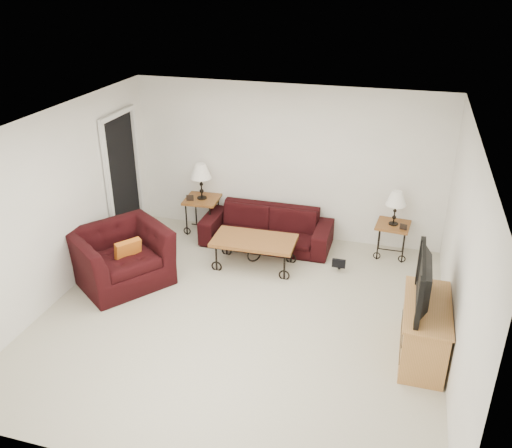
{
  "coord_description": "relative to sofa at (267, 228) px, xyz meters",
  "views": [
    {
      "loc": [
        1.77,
        -5.46,
        4.07
      ],
      "look_at": [
        0.0,
        0.7,
        1.0
      ],
      "focal_mm": 37.72,
      "sensor_mm": 36.0,
      "label": 1
    }
  ],
  "objects": [
    {
      "name": "side_table_right",
      "position": [
        1.95,
        0.18,
        -0.03
      ],
      "size": [
        0.54,
        0.54,
        0.54
      ],
      "primitive_type": "cube",
      "rotation": [
        0.0,
        0.0,
        -0.09
      ],
      "color": "brown",
      "rests_on": "ground"
    },
    {
      "name": "wall_left",
      "position": [
        -2.3,
        -2.02,
        0.95
      ],
      "size": [
        0.02,
        5.0,
        2.5
      ],
      "primitive_type": "cube",
      "color": "white",
      "rests_on": "ground"
    },
    {
      "name": "ground",
      "position": [
        0.2,
        -2.02,
        -0.3
      ],
      "size": [
        5.0,
        5.0,
        0.0
      ],
      "primitive_type": "plane",
      "color": "beige",
      "rests_on": "ground"
    },
    {
      "name": "doorway",
      "position": [
        -2.27,
        -0.37,
        0.72
      ],
      "size": [
        0.08,
        0.94,
        2.04
      ],
      "primitive_type": "cube",
      "color": "black",
      "rests_on": "ground"
    },
    {
      "name": "side_table_left",
      "position": [
        -1.16,
        0.18,
        -0.0
      ],
      "size": [
        0.59,
        0.59,
        0.6
      ],
      "primitive_type": "cube",
      "rotation": [
        0.0,
        0.0,
        0.07
      ],
      "color": "brown",
      "rests_on": "ground"
    },
    {
      "name": "lamp_left",
      "position": [
        -1.16,
        0.18,
        0.6
      ],
      "size": [
        0.36,
        0.36,
        0.6
      ],
      "primitive_type": null,
      "rotation": [
        0.0,
        0.0,
        0.07
      ],
      "color": "black",
      "rests_on": "side_table_left"
    },
    {
      "name": "wall_back",
      "position": [
        0.2,
        0.48,
        0.95
      ],
      "size": [
        5.0,
        0.02,
        2.5
      ],
      "primitive_type": "cube",
      "color": "white",
      "rests_on": "ground"
    },
    {
      "name": "throw_pillow",
      "position": [
        -1.52,
        -1.71,
        0.22
      ],
      "size": [
        0.29,
        0.35,
        0.36
      ],
      "primitive_type": "cube",
      "rotation": [
        0.0,
        0.0,
        0.94
      ],
      "color": "#C36419",
      "rests_on": "armchair"
    },
    {
      "name": "backpack",
      "position": [
        1.25,
        -0.47,
        -0.11
      ],
      "size": [
        0.33,
        0.27,
        0.39
      ],
      "primitive_type": "ellipsoid",
      "rotation": [
        0.0,
        0.0,
        -0.16
      ],
      "color": "black",
      "rests_on": "ground"
    },
    {
      "name": "photo_frame_left",
      "position": [
        -1.31,
        0.03,
        0.35
      ],
      "size": [
        0.12,
        0.04,
        0.1
      ],
      "primitive_type": "cube",
      "rotation": [
        0.0,
        0.0,
        0.25
      ],
      "color": "black",
      "rests_on": "side_table_left"
    },
    {
      "name": "television",
      "position": [
        2.41,
        -2.17,
        0.68
      ],
      "size": [
        0.13,
        1.02,
        0.59
      ],
      "primitive_type": "imported",
      "rotation": [
        0.0,
        0.0,
        -1.57
      ],
      "color": "black",
      "rests_on": "tv_stand"
    },
    {
      "name": "wall_front",
      "position": [
        0.2,
        -4.52,
        0.95
      ],
      "size": [
        5.0,
        0.02,
        2.5
      ],
      "primitive_type": "cube",
      "color": "white",
      "rests_on": "ground"
    },
    {
      "name": "ceiling",
      "position": [
        0.2,
        -2.02,
        2.2
      ],
      "size": [
        5.0,
        5.0,
        0.0
      ],
      "primitive_type": "plane",
      "color": "white",
      "rests_on": "wall_back"
    },
    {
      "name": "lamp_right",
      "position": [
        1.95,
        0.18,
        0.5
      ],
      "size": [
        0.33,
        0.33,
        0.54
      ],
      "primitive_type": null,
      "rotation": [
        0.0,
        0.0,
        -0.09
      ],
      "color": "black",
      "rests_on": "side_table_right"
    },
    {
      "name": "sofa",
      "position": [
        0.0,
        0.0,
        0.0
      ],
      "size": [
        2.06,
        0.81,
        0.6
      ],
      "primitive_type": "imported",
      "color": "black",
      "rests_on": "ground"
    },
    {
      "name": "armchair",
      "position": [
        -1.67,
        -1.66,
        0.1
      ],
      "size": [
        1.6,
        1.63,
        0.8
      ],
      "primitive_type": "imported",
      "rotation": [
        0.0,
        0.0,
        0.94
      ],
      "color": "black",
      "rests_on": "ground"
    },
    {
      "name": "tv_stand",
      "position": [
        2.43,
        -2.17,
        0.04
      ],
      "size": [
        0.48,
        1.14,
        0.69
      ],
      "primitive_type": "cube",
      "color": "#C17E47",
      "rests_on": "ground"
    },
    {
      "name": "photo_frame_right",
      "position": [
        2.1,
        0.03,
        0.28
      ],
      "size": [
        0.11,
        0.05,
        0.09
      ],
      "primitive_type": "cube",
      "rotation": [
        0.0,
        0.0,
        -0.3
      ],
      "color": "black",
      "rests_on": "side_table_right"
    },
    {
      "name": "coffee_table",
      "position": [
        0.01,
        -0.73,
        -0.07
      ],
      "size": [
        1.23,
        0.69,
        0.46
      ],
      "primitive_type": "cube",
      "rotation": [
        0.0,
        0.0,
        0.03
      ],
      "color": "brown",
      "rests_on": "ground"
    },
    {
      "name": "wall_right",
      "position": [
        2.7,
        -2.02,
        0.95
      ],
      "size": [
        0.02,
        5.0,
        2.5
      ],
      "primitive_type": "cube",
      "color": "white",
      "rests_on": "ground"
    }
  ]
}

